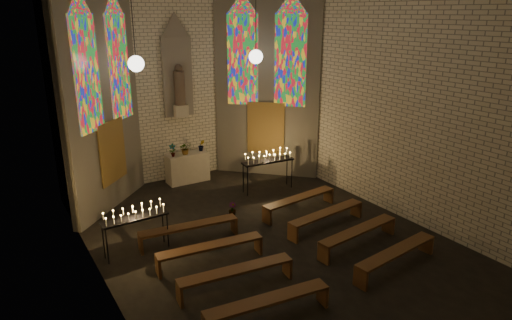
{
  "coord_description": "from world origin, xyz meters",
  "views": [
    {
      "loc": [
        -5.71,
        -8.22,
        5.55
      ],
      "look_at": [
        0.24,
        1.4,
        1.85
      ],
      "focal_mm": 32.0,
      "sensor_mm": 36.0,
      "label": 1
    }
  ],
  "objects_px": {
    "altar": "(187,167)",
    "votive_stand_right": "(268,158)",
    "aisle_flower_pot": "(232,209)",
    "votive_stand_left": "(135,215)"
  },
  "relations": [
    {
      "from": "altar",
      "to": "votive_stand_right",
      "type": "relative_size",
      "value": 0.8
    },
    {
      "from": "altar",
      "to": "votive_stand_right",
      "type": "bearing_deg",
      "value": -48.03
    },
    {
      "from": "aisle_flower_pot",
      "to": "votive_stand_left",
      "type": "bearing_deg",
      "value": -168.0
    },
    {
      "from": "altar",
      "to": "votive_stand_right",
      "type": "height_order",
      "value": "votive_stand_right"
    },
    {
      "from": "votive_stand_left",
      "to": "votive_stand_right",
      "type": "height_order",
      "value": "votive_stand_right"
    },
    {
      "from": "altar",
      "to": "aisle_flower_pot",
      "type": "height_order",
      "value": "altar"
    },
    {
      "from": "votive_stand_left",
      "to": "altar",
      "type": "bearing_deg",
      "value": 50.33
    },
    {
      "from": "altar",
      "to": "aisle_flower_pot",
      "type": "relative_size",
      "value": 3.58
    },
    {
      "from": "aisle_flower_pot",
      "to": "votive_stand_left",
      "type": "distance_m",
      "value": 3.13
    },
    {
      "from": "aisle_flower_pot",
      "to": "votive_stand_left",
      "type": "height_order",
      "value": "votive_stand_left"
    }
  ]
}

